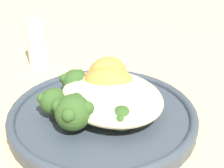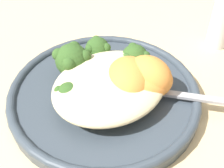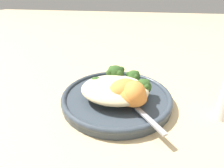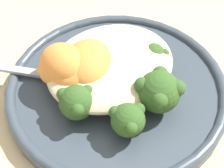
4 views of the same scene
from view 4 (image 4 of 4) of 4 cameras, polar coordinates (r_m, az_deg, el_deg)
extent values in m
plane|color=#D6B784|center=(0.42, -1.26, -1.37)|extent=(4.00, 4.00, 0.00)
cylinder|color=#38424C|center=(0.41, 0.74, -1.16)|extent=(0.24, 0.24, 0.02)
torus|color=#38424C|center=(0.41, 0.75, -0.43)|extent=(0.24, 0.24, 0.01)
ellipsoid|color=beige|center=(0.40, -0.11, 2.77)|extent=(0.14, 0.12, 0.03)
ellipsoid|color=#8EB25B|center=(0.39, -2.62, 0.38)|extent=(0.08, 0.05, 0.02)
sphere|color=#335623|center=(0.36, -5.41, -2.80)|extent=(0.04, 0.04, 0.04)
sphere|color=#335623|center=(0.35, -5.27, -3.90)|extent=(0.01, 0.01, 0.01)
sphere|color=#335623|center=(0.36, -3.72, -1.14)|extent=(0.01, 0.01, 0.01)
sphere|color=#335623|center=(0.36, -7.44, -1.58)|extent=(0.01, 0.01, 0.01)
ellipsoid|color=#8EB25B|center=(0.39, -0.58, -0.61)|extent=(0.05, 0.10, 0.02)
sphere|color=#335623|center=(0.35, 2.46, -5.51)|extent=(0.03, 0.03, 0.03)
sphere|color=#335623|center=(0.34, 2.89, -6.67)|extent=(0.01, 0.01, 0.01)
sphere|color=#335623|center=(0.35, 4.07, -3.88)|extent=(0.01, 0.01, 0.01)
sphere|color=#335623|center=(0.35, 0.49, -4.35)|extent=(0.01, 0.01, 0.01)
ellipsoid|color=#8EB25B|center=(0.39, 1.80, 0.08)|extent=(0.04, 0.08, 0.02)
sphere|color=#335623|center=(0.37, 7.17, -1.19)|extent=(0.04, 0.04, 0.04)
sphere|color=#335623|center=(0.35, 7.23, -2.47)|extent=(0.02, 0.02, 0.02)
sphere|color=#335623|center=(0.37, 9.92, -0.62)|extent=(0.02, 0.02, 0.02)
sphere|color=#335623|center=(0.38, 7.33, 1.51)|extent=(0.02, 0.02, 0.02)
sphere|color=#335623|center=(0.36, 4.64, -0.21)|extent=(0.02, 0.02, 0.02)
ellipsoid|color=#8EB25B|center=(0.41, 1.63, 2.45)|extent=(0.07, 0.04, 0.02)
sphere|color=#335623|center=(0.41, 6.23, 4.16)|extent=(0.03, 0.03, 0.03)
sphere|color=#335623|center=(0.40, 6.24, 3.53)|extent=(0.01, 0.01, 0.01)
sphere|color=#335623|center=(0.41, 7.95, 4.56)|extent=(0.01, 0.01, 0.01)
sphere|color=#335623|center=(0.42, 6.34, 5.81)|extent=(0.01, 0.01, 0.01)
sphere|color=#335623|center=(0.41, 4.63, 4.83)|extent=(0.01, 0.01, 0.01)
ellipsoid|color=orange|center=(0.39, -3.59, 2.85)|extent=(0.09, 0.09, 0.04)
ellipsoid|color=orange|center=(0.40, -6.47, 2.69)|extent=(0.08, 0.08, 0.04)
ellipsoid|color=orange|center=(0.39, -7.15, 2.68)|extent=(0.06, 0.07, 0.05)
ellipsoid|color=orange|center=(0.39, -4.66, 2.16)|extent=(0.07, 0.06, 0.04)
cube|color=#A3A3A8|center=(0.43, -14.08, 2.02)|extent=(0.06, 0.07, 0.00)
ellipsoid|color=#A3A3A8|center=(0.40, -6.16, 1.01)|extent=(0.05, 0.05, 0.01)
camera|label=1|loc=(0.51, 59.80, 22.86)|focal=60.00mm
camera|label=2|loc=(0.55, -0.57, 45.18)|focal=50.00mm
camera|label=3|loc=(0.55, -31.89, 32.00)|focal=28.00mm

